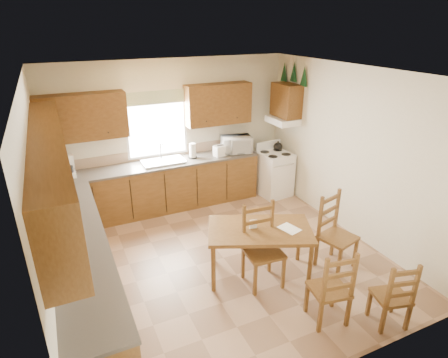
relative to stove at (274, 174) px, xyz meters
name	(u,v)px	position (x,y,z in m)	size (l,w,h in m)	color
floor	(223,258)	(-1.88, -1.61, -0.43)	(4.50, 4.50, 0.00)	#9F795C
ceiling	(223,73)	(-1.88, -1.61, 2.27)	(4.50, 4.50, 0.00)	olive
wall_left	(43,207)	(-4.13, -1.61, 0.92)	(4.50, 4.50, 0.00)	beige
wall_right	(351,152)	(0.37, -1.61, 0.92)	(4.50, 4.50, 0.00)	beige
wall_back	(173,133)	(-1.88, 0.64, 0.92)	(4.50, 4.50, 0.00)	beige
wall_front	(333,265)	(-1.88, -3.86, 0.92)	(4.50, 4.50, 0.00)	beige
lower_cab_back	(161,187)	(-2.25, 0.34, 0.01)	(3.75, 0.60, 0.88)	brown
lower_cab_left	(84,274)	(-3.83, -1.76, 0.01)	(0.60, 3.60, 0.88)	brown
counter_back	(159,164)	(-2.25, 0.34, 0.47)	(3.75, 0.63, 0.04)	#4F4943
counter_left	(79,242)	(-3.83, -1.76, 0.47)	(0.63, 3.60, 0.04)	#4F4943
backsplash	(154,154)	(-2.25, 0.63, 0.58)	(3.75, 0.01, 0.18)	#9C8066
upper_cab_back_left	(82,117)	(-3.43, 0.47, 1.42)	(1.41, 0.33, 0.75)	brown
upper_cab_back_right	(218,104)	(-1.02, 0.47, 1.42)	(1.25, 0.33, 0.75)	brown
upper_cab_left	(51,168)	(-3.96, -1.76, 1.42)	(0.33, 3.60, 0.75)	brown
upper_cab_stove	(286,100)	(0.20, 0.04, 1.47)	(0.33, 0.62, 0.62)	brown
range_hood	(283,120)	(0.15, 0.04, 1.09)	(0.44, 0.62, 0.12)	white
window_frame	(157,125)	(-2.18, 0.61, 1.12)	(1.13, 0.02, 1.18)	white
window_pane	(157,125)	(-2.18, 0.60, 1.12)	(1.05, 0.01, 1.10)	white
window_valance	(155,98)	(-2.18, 0.58, 1.62)	(1.19, 0.01, 0.24)	#4C6E3D
sink_basin	(163,161)	(-2.18, 0.34, 0.51)	(0.75, 0.45, 0.04)	silver
pine_decal_a	(304,76)	(0.33, -0.28, 1.95)	(0.22, 0.22, 0.36)	#123D1F
pine_decal_b	(294,72)	(0.33, 0.04, 1.99)	(0.22, 0.22, 0.36)	#123D1F
pine_decal_c	(284,72)	(0.33, 0.36, 1.95)	(0.22, 0.22, 0.36)	#123D1F
stove	(274,174)	(0.00, 0.00, 0.00)	(0.58, 0.60, 0.86)	white
coffeemaker	(68,167)	(-3.77, 0.35, 0.66)	(0.21, 0.25, 0.35)	white
paper_towel	(193,151)	(-1.61, 0.34, 0.63)	(0.12, 0.12, 0.28)	white
toaster	(220,151)	(-1.08, 0.24, 0.59)	(0.24, 0.16, 0.20)	white
microwave	(236,144)	(-0.72, 0.29, 0.65)	(0.53, 0.38, 0.32)	white
dining_table	(259,252)	(-1.60, -2.17, -0.06)	(1.37, 0.78, 0.74)	brown
chair_near_left	(330,285)	(-1.29, -3.25, 0.06)	(0.42, 0.40, 0.99)	brown
chair_near_right	(392,292)	(-0.68, -3.60, 0.01)	(0.37, 0.35, 0.89)	brown
chair_far_left	(264,248)	(-1.64, -2.35, 0.13)	(0.47, 0.45, 1.12)	brown
chair_far_right	(338,233)	(-0.50, -2.47, 0.12)	(0.46, 0.44, 1.10)	brown
table_paper	(289,229)	(-1.24, -2.34, 0.31)	(0.21, 0.27, 0.00)	white
table_card	(253,224)	(-1.68, -2.12, 0.37)	(0.10, 0.02, 0.13)	white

